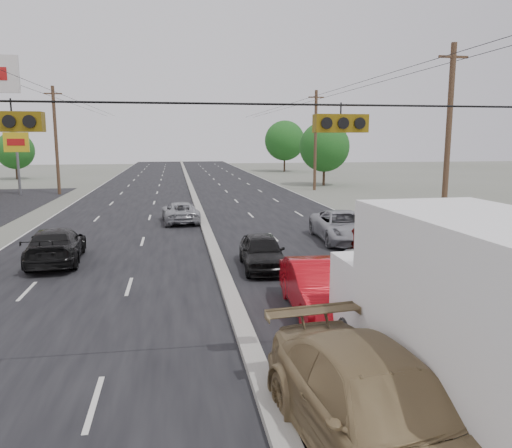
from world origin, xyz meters
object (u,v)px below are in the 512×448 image
(utility_pole_left_c, at_px, (56,140))
(tan_sedan, at_px, (379,412))
(tree_right_mid, at_px, (324,147))
(tree_right_far, at_px, (285,141))
(utility_pole_right_c, at_px, (315,140))
(queue_car_c, at_px, (343,227))
(box_truck, at_px, (464,312))
(oncoming_near, at_px, (56,246))
(oncoming_far, at_px, (180,212))
(pole_sign_far, at_px, (17,148))
(queue_car_e, at_px, (373,241))
(utility_pole_right_b, at_px, (448,140))
(red_sedan, at_px, (319,288))
(queue_car_a, at_px, (262,252))
(queue_car_b, at_px, (375,272))
(tree_left_far, at_px, (15,151))

(utility_pole_left_c, relative_size, tan_sedan, 1.69)
(tree_right_mid, xyz_separation_m, tree_right_far, (1.00, 25.00, 0.62))
(tree_right_mid, bearing_deg, utility_pole_right_c, -116.57)
(queue_car_c, bearing_deg, box_truck, -98.61)
(oncoming_near, distance_m, oncoming_far, 11.01)
(pole_sign_far, bearing_deg, utility_pole_left_c, 0.00)
(queue_car_e, relative_size, oncoming_far, 0.83)
(utility_pole_left_c, relative_size, utility_pole_right_b, 1.00)
(tree_right_mid, height_order, red_sedan, tree_right_mid)
(pole_sign_far, xyz_separation_m, queue_car_a, (17.68, -30.29, -3.71))
(box_truck, height_order, queue_car_b, box_truck)
(utility_pole_right_c, height_order, queue_car_e, utility_pole_right_c)
(red_sedan, relative_size, oncoming_far, 1.02)
(red_sedan, height_order, oncoming_near, red_sedan)
(tree_left_far, relative_size, queue_car_c, 1.11)
(pole_sign_far, bearing_deg, queue_car_b, -58.20)
(box_truck, height_order, queue_car_e, box_truck)
(red_sedan, bearing_deg, tree_right_far, 81.00)
(red_sedan, relative_size, queue_car_e, 1.23)
(utility_pole_right_b, bearing_deg, oncoming_near, -171.38)
(utility_pole_right_c, distance_m, red_sedan, 37.35)
(tree_right_far, relative_size, oncoming_near, 1.59)
(utility_pole_right_c, bearing_deg, tree_left_far, 149.90)
(tree_right_mid, height_order, queue_car_e, tree_right_mid)
(pole_sign_far, height_order, oncoming_far, pole_sign_far)
(tree_right_mid, height_order, oncoming_far, tree_right_mid)
(tree_right_mid, relative_size, tree_right_far, 0.88)
(tree_right_mid, relative_size, oncoming_near, 1.40)
(tan_sedan, relative_size, queue_car_b, 1.50)
(oncoming_far, bearing_deg, utility_pole_left_c, -62.44)
(utility_pole_right_c, height_order, red_sedan, utility_pole_right_c)
(queue_car_a, bearing_deg, utility_pole_right_c, 72.74)
(box_truck, bearing_deg, tree_left_far, 111.26)
(pole_sign_far, distance_m, box_truck, 45.81)
(box_truck, bearing_deg, red_sedan, 99.52)
(tree_right_far, distance_m, box_truck, 72.52)
(pole_sign_far, relative_size, queue_car_c, 1.09)
(red_sedan, distance_m, queue_car_c, 11.00)
(red_sedan, xyz_separation_m, queue_car_a, (-0.75, 5.41, -0.08))
(red_sedan, height_order, oncoming_far, red_sedan)
(utility_pole_left_c, xyz_separation_m, oncoming_far, (11.10, -18.26, -4.47))
(queue_car_b, height_order, oncoming_far, queue_car_b)
(utility_pole_right_c, xyz_separation_m, tree_right_far, (3.50, 30.00, -0.15))
(utility_pole_right_c, relative_size, queue_car_c, 1.82)
(utility_pole_right_b, relative_size, tree_right_mid, 1.40)
(pole_sign_far, height_order, box_truck, pole_sign_far)
(oncoming_far, bearing_deg, utility_pole_right_c, -131.00)
(utility_pole_left_c, height_order, queue_car_a, utility_pole_left_c)
(utility_pole_right_c, distance_m, tree_right_far, 30.20)
(utility_pole_right_b, distance_m, oncoming_near, 19.90)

